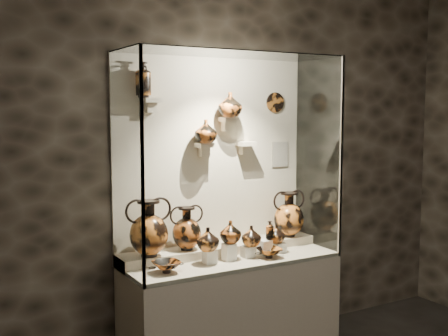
{
  "coord_description": "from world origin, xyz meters",
  "views": [
    {
      "loc": [
        -2.17,
        -1.5,
        1.99
      ],
      "look_at": [
        -0.01,
        2.27,
        1.53
      ],
      "focal_mm": 45.0,
      "sensor_mm": 36.0,
      "label": 1
    }
  ],
  "objects_px": {
    "amphora_mid": "(187,228)",
    "ovoid_vase_a": "(206,131)",
    "jug_c": "(251,236)",
    "lekythos_small": "(270,229)",
    "jug_a": "(208,239)",
    "kylix_right": "(269,252)",
    "jug_e": "(276,234)",
    "amphora_left": "(149,228)",
    "ovoid_vase_b": "(230,105)",
    "lekythos_tall": "(144,78)",
    "amphora_right": "(289,214)",
    "jug_b": "(230,232)",
    "kylix_left": "(166,266)"
  },
  "relations": [
    {
      "from": "amphora_mid",
      "to": "ovoid_vase_a",
      "type": "height_order",
      "value": "ovoid_vase_a"
    },
    {
      "from": "amphora_left",
      "to": "ovoid_vase_b",
      "type": "height_order",
      "value": "ovoid_vase_b"
    },
    {
      "from": "lekythos_small",
      "to": "ovoid_vase_a",
      "type": "relative_size",
      "value": 0.92
    },
    {
      "from": "jug_e",
      "to": "lekythos_tall",
      "type": "bearing_deg",
      "value": 166.72
    },
    {
      "from": "amphora_mid",
      "to": "ovoid_vase_b",
      "type": "bearing_deg",
      "value": 5.15
    },
    {
      "from": "jug_e",
      "to": "amphora_mid",
      "type": "bearing_deg",
      "value": 166.26
    },
    {
      "from": "kylix_left",
      "to": "amphora_mid",
      "type": "bearing_deg",
      "value": 51.05
    },
    {
      "from": "amphora_right",
      "to": "jug_b",
      "type": "xyz_separation_m",
      "value": [
        -0.68,
        -0.17,
        -0.04
      ]
    },
    {
      "from": "lekythos_small",
      "to": "ovoid_vase_b",
      "type": "relative_size",
      "value": 0.85
    },
    {
      "from": "amphora_right",
      "to": "kylix_right",
      "type": "relative_size",
      "value": 1.61
    },
    {
      "from": "lekythos_tall",
      "to": "kylix_left",
      "type": "bearing_deg",
      "value": -110.7
    },
    {
      "from": "jug_c",
      "to": "kylix_left",
      "type": "bearing_deg",
      "value": -156.75
    },
    {
      "from": "amphora_right",
      "to": "jug_a",
      "type": "distance_m",
      "value": 0.91
    },
    {
      "from": "amphora_left",
      "to": "lekythos_tall",
      "type": "xyz_separation_m",
      "value": [
        0.02,
        0.11,
        1.1
      ]
    },
    {
      "from": "ovoid_vase_b",
      "to": "amphora_mid",
      "type": "bearing_deg",
      "value": -169.85
    },
    {
      "from": "amphora_right",
      "to": "kylix_left",
      "type": "xyz_separation_m",
      "value": [
        -1.25,
        -0.25,
        -0.21
      ]
    },
    {
      "from": "ovoid_vase_b",
      "to": "jug_e",
      "type": "bearing_deg",
      "value": -33.61
    },
    {
      "from": "kylix_left",
      "to": "ovoid_vase_a",
      "type": "xyz_separation_m",
      "value": [
        0.49,
        0.31,
        0.93
      ]
    },
    {
      "from": "jug_a",
      "to": "amphora_mid",
      "type": "bearing_deg",
      "value": 109.66
    },
    {
      "from": "jug_e",
      "to": "kylix_right",
      "type": "distance_m",
      "value": 0.21
    },
    {
      "from": "amphora_mid",
      "to": "kylix_right",
      "type": "height_order",
      "value": "amphora_mid"
    },
    {
      "from": "ovoid_vase_a",
      "to": "jug_b",
      "type": "bearing_deg",
      "value": -81.37
    },
    {
      "from": "jug_c",
      "to": "kylix_left",
      "type": "relative_size",
      "value": 0.63
    },
    {
      "from": "jug_a",
      "to": "ovoid_vase_b",
      "type": "height_order",
      "value": "ovoid_vase_b"
    },
    {
      "from": "lekythos_small",
      "to": "lekythos_tall",
      "type": "relative_size",
      "value": 0.58
    },
    {
      "from": "ovoid_vase_b",
      "to": "kylix_left",
      "type": "bearing_deg",
      "value": -151.61
    },
    {
      "from": "jug_b",
      "to": "amphora_mid",
      "type": "bearing_deg",
      "value": 124.2
    },
    {
      "from": "amphora_mid",
      "to": "kylix_right",
      "type": "bearing_deg",
      "value": -28.24
    },
    {
      "from": "amphora_mid",
      "to": "lekythos_small",
      "type": "relative_size",
      "value": 1.97
    },
    {
      "from": "jug_c",
      "to": "jug_b",
      "type": "bearing_deg",
      "value": -170.09
    },
    {
      "from": "amphora_left",
      "to": "jug_e",
      "type": "height_order",
      "value": "amphora_left"
    },
    {
      "from": "kylix_right",
      "to": "lekythos_small",
      "type": "bearing_deg",
      "value": 74.62
    },
    {
      "from": "amphora_mid",
      "to": "lekythos_small",
      "type": "distance_m",
      "value": 0.66
    },
    {
      "from": "jug_c",
      "to": "kylix_left",
      "type": "xyz_separation_m",
      "value": [
        -0.74,
        -0.05,
        -0.12
      ]
    },
    {
      "from": "kylix_left",
      "to": "ovoid_vase_b",
      "type": "relative_size",
      "value": 1.27
    },
    {
      "from": "amphora_left",
      "to": "lekythos_small",
      "type": "xyz_separation_m",
      "value": [
        0.95,
        -0.19,
        -0.08
      ]
    },
    {
      "from": "jug_c",
      "to": "lekythos_small",
      "type": "bearing_deg",
      "value": 18.97
    },
    {
      "from": "jug_a",
      "to": "ovoid_vase_a",
      "type": "height_order",
      "value": "ovoid_vase_a"
    },
    {
      "from": "jug_b",
      "to": "ovoid_vase_b",
      "type": "bearing_deg",
      "value": 38.71
    },
    {
      "from": "jug_e",
      "to": "kylix_left",
      "type": "bearing_deg",
      "value": -174.06
    },
    {
      "from": "lekythos_tall",
      "to": "amphora_right",
      "type": "bearing_deg",
      "value": -27.08
    },
    {
      "from": "jug_a",
      "to": "kylix_right",
      "type": "distance_m",
      "value": 0.52
    },
    {
      "from": "jug_b",
      "to": "lekythos_tall",
      "type": "relative_size",
      "value": 0.59
    },
    {
      "from": "amphora_right",
      "to": "lekythos_tall",
      "type": "distance_m",
      "value": 1.69
    },
    {
      "from": "jug_e",
      "to": "ovoid_vase_a",
      "type": "distance_m",
      "value": 1.0
    },
    {
      "from": "amphora_right",
      "to": "jug_e",
      "type": "distance_m",
      "value": 0.33
    },
    {
      "from": "amphora_left",
      "to": "jug_b",
      "type": "bearing_deg",
      "value": -31.73
    },
    {
      "from": "amphora_left",
      "to": "jug_b",
      "type": "xyz_separation_m",
      "value": [
        0.6,
        -0.16,
        -0.06
      ]
    },
    {
      "from": "amphora_mid",
      "to": "jug_e",
      "type": "bearing_deg",
      "value": -15.71
    },
    {
      "from": "jug_a",
      "to": "lekythos_small",
      "type": "distance_m",
      "value": 0.55
    }
  ]
}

